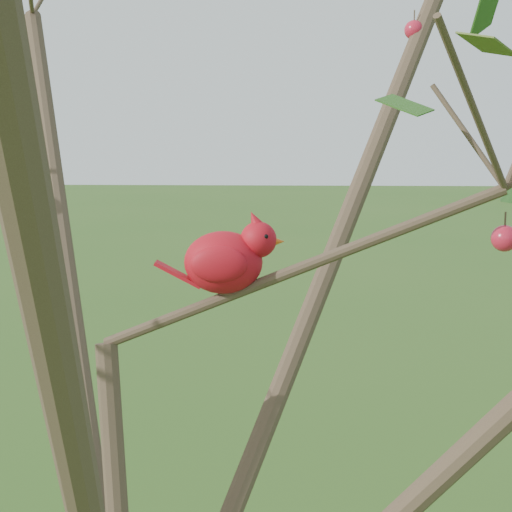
{
  "coord_description": "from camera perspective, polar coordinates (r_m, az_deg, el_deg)",
  "views": [
    {
      "loc": [
        0.26,
        -1.1,
        2.27
      ],
      "look_at": [
        0.19,
        0.09,
        2.09
      ],
      "focal_mm": 55.0,
      "sensor_mm": 36.0,
      "label": 1
    }
  ],
  "objects": [
    {
      "name": "cardinal",
      "position": [
        1.2,
        -2.07,
        -0.23
      ],
      "size": [
        0.2,
        0.1,
        0.14
      ],
      "rotation": [
        0.0,
        0.0,
        0.05
      ],
      "color": "red",
      "rests_on": "ground"
    },
    {
      "name": "crabapple_tree",
      "position": [
        1.1,
        -8.85,
        0.63
      ],
      "size": [
        2.35,
        2.05,
        2.95
      ],
      "color": "#423023",
      "rests_on": "ground"
    },
    {
      "name": "distant_trees",
      "position": [
        24.96,
        2.0,
        6.58
      ],
      "size": [
        38.81,
        14.19,
        3.4
      ],
      "color": "#423023",
      "rests_on": "ground"
    }
  ]
}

